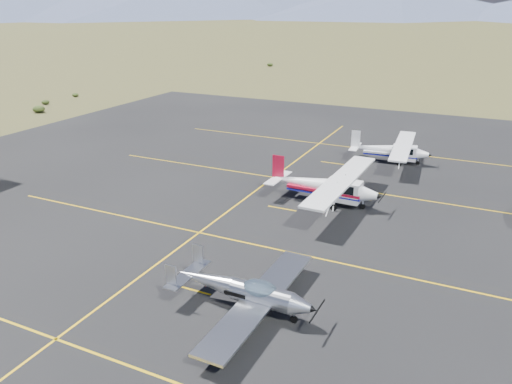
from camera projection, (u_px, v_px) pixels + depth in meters
The scene contains 5 objects.
ground at pixel (280, 270), 25.26m from camera, with size 1600.00×1600.00×0.00m, color #383D1C.
apron at pixel (323, 219), 31.17m from camera, with size 72.00×72.00×0.02m, color black.
aircraft_low_wing at pixel (246, 291), 21.69m from camera, with size 6.41×8.96×1.96m.
aircraft_cessna at pixel (325, 185), 33.36m from camera, with size 6.71×11.22×2.85m.
aircraft_plain at pixel (391, 150), 41.98m from camera, with size 5.87×9.76×2.46m.
Camera 1 is at (8.42, -20.58, 12.70)m, focal length 35.00 mm.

